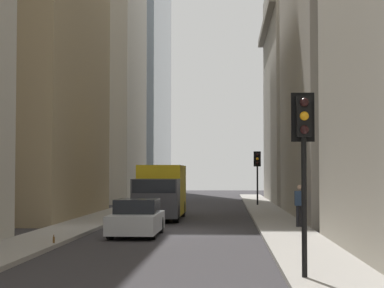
{
  "coord_description": "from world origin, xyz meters",
  "views": [
    {
      "loc": [
        -27.42,
        -2.13,
        2.41
      ],
      "look_at": [
        15.02,
        0.17,
        4.3
      ],
      "focal_mm": 62.18,
      "sensor_mm": 36.0,
      "label": 1
    }
  ],
  "objects_px": {
    "pedestrian": "(300,204)",
    "traffic_light_foreground": "(304,141)",
    "traffic_light_midblock": "(257,165)",
    "discarded_bottle": "(54,240)",
    "delivery_truck": "(161,192)",
    "sedan_silver": "(137,219)"
  },
  "relations": [
    {
      "from": "pedestrian",
      "to": "traffic_light_foreground",
      "type": "bearing_deg",
      "value": 174.29
    },
    {
      "from": "traffic_light_midblock",
      "to": "discarded_bottle",
      "type": "distance_m",
      "value": 27.9
    },
    {
      "from": "traffic_light_foreground",
      "to": "pedestrian",
      "type": "distance_m",
      "value": 14.05
    },
    {
      "from": "delivery_truck",
      "to": "discarded_bottle",
      "type": "distance_m",
      "value": 13.42
    },
    {
      "from": "traffic_light_midblock",
      "to": "traffic_light_foreground",
      "type": "bearing_deg",
      "value": 179.24
    },
    {
      "from": "delivery_truck",
      "to": "traffic_light_foreground",
      "type": "xyz_separation_m",
      "value": [
        -19.98,
        -5.21,
        1.68
      ]
    },
    {
      "from": "discarded_bottle",
      "to": "traffic_light_foreground",
      "type": "bearing_deg",
      "value": -132.65
    },
    {
      "from": "sedan_silver",
      "to": "traffic_light_midblock",
      "type": "bearing_deg",
      "value": -14.04
    },
    {
      "from": "delivery_truck",
      "to": "sedan_silver",
      "type": "bearing_deg",
      "value": -180.0
    },
    {
      "from": "sedan_silver",
      "to": "delivery_truck",
      "type": "bearing_deg",
      "value": 0.0
    },
    {
      "from": "sedan_silver",
      "to": "traffic_light_foreground",
      "type": "relative_size",
      "value": 1.05
    },
    {
      "from": "traffic_light_midblock",
      "to": "pedestrian",
      "type": "height_order",
      "value": "traffic_light_midblock"
    },
    {
      "from": "pedestrian",
      "to": "discarded_bottle",
      "type": "height_order",
      "value": "pedestrian"
    },
    {
      "from": "sedan_silver",
      "to": "traffic_light_foreground",
      "type": "distance_m",
      "value": 12.28
    },
    {
      "from": "traffic_light_midblock",
      "to": "discarded_bottle",
      "type": "bearing_deg",
      "value": 163.64
    },
    {
      "from": "delivery_truck",
      "to": "pedestrian",
      "type": "xyz_separation_m",
      "value": [
        -6.15,
        -6.59,
        -0.34
      ]
    },
    {
      "from": "traffic_light_midblock",
      "to": "delivery_truck",
      "type": "bearing_deg",
      "value": 157.22
    },
    {
      "from": "pedestrian",
      "to": "discarded_bottle",
      "type": "xyz_separation_m",
      "value": [
        -7.04,
        8.76,
        -0.87
      ]
    },
    {
      "from": "traffic_light_foreground",
      "to": "pedestrian",
      "type": "xyz_separation_m",
      "value": [
        13.84,
        -1.38,
        -2.02
      ]
    },
    {
      "from": "delivery_truck",
      "to": "pedestrian",
      "type": "height_order",
      "value": "delivery_truck"
    },
    {
      "from": "sedan_silver",
      "to": "traffic_light_midblock",
      "type": "height_order",
      "value": "traffic_light_midblock"
    },
    {
      "from": "sedan_silver",
      "to": "discarded_bottle",
      "type": "xyz_separation_m",
      "value": [
        -4.05,
        2.17,
        -0.42
      ]
    }
  ]
}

